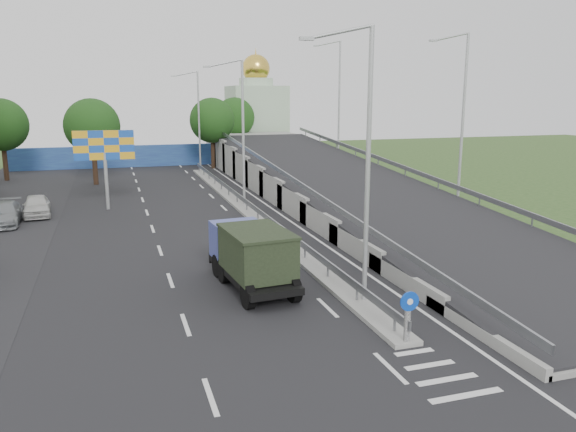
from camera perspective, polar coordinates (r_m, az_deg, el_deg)
name	(u,v)px	position (r m, az deg, el deg)	size (l,w,h in m)	color
ground	(445,379)	(17.09, 15.64, -15.64)	(160.00, 160.00, 0.00)	#2D4C1E
road_surface	(214,229)	(33.90, -7.56, -1.31)	(26.00, 90.00, 0.04)	black
median	(247,211)	(38.30, -4.21, 0.48)	(1.00, 44.00, 0.20)	gray
overpass_ramp	(349,182)	(40.36, 6.18, 3.42)	(10.00, 50.00, 3.50)	gray
median_guardrail	(247,202)	(38.17, -4.22, 1.43)	(0.09, 44.00, 0.71)	gray
sign_bollard	(408,316)	(18.33, 12.09, -9.93)	(0.64, 0.23, 1.67)	black
lamp_post_near	(364,153)	(20.56, 7.68, 6.38)	(2.74, 0.18, 10.08)	#B2B5B7
lamp_post_mid	(240,125)	(39.53, -4.86, 9.18)	(2.74, 0.18, 10.08)	#B2B5B7
lamp_post_far	(197,115)	(59.18, -9.23, 10.05)	(2.74, 0.18, 10.08)	#B2B5B7
blue_wall	(154,156)	(65.01, -13.49, 5.98)	(30.00, 0.50, 2.40)	navy
church	(256,115)	(74.90, -3.23, 10.22)	(7.00, 7.00, 13.80)	#B2CCAD
billboard	(104,150)	(40.67, -18.16, 6.41)	(4.00, 0.24, 5.50)	#B2B5B7
tree_left_mid	(92,126)	(52.59, -19.29, 8.60)	(4.80, 4.80, 7.60)	black
tree_median_far	(212,121)	(61.48, -7.73, 9.59)	(4.80, 4.80, 7.60)	black
tree_left_far	(1,125)	(58.32, -27.12, 8.24)	(4.80, 4.80, 7.60)	black
tree_ramp_far	(235,118)	(69.12, -5.44, 9.92)	(4.80, 4.80, 7.60)	black
dump_truck	(251,253)	(23.27, -3.76, -3.82)	(2.69, 6.09, 2.61)	black
parked_car_d	(4,214)	(38.73, -26.92, 0.19)	(1.93, 4.74, 1.38)	gray
parked_car_e	(37,206)	(40.57, -24.17, 0.96)	(1.66, 4.13, 1.41)	beige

